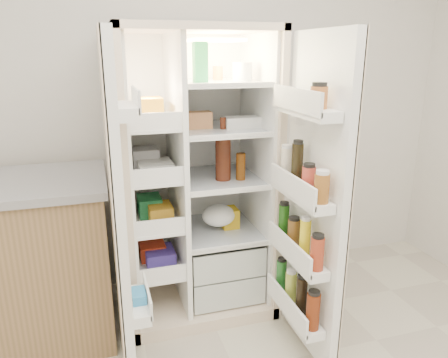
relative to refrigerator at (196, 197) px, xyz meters
name	(u,v)px	position (x,y,z in m)	size (l,w,h in m)	color
wall_back	(186,98)	(0.03, 0.35, 0.61)	(4.00, 0.02, 2.70)	silver
refrigerator	(196,197)	(0.00, 0.00, 0.00)	(0.92, 0.70, 1.80)	beige
freezer_door	(119,218)	(-0.52, -0.60, 0.15)	(0.15, 0.40, 1.72)	white
fridge_door	(312,208)	(0.46, -0.70, 0.13)	(0.17, 0.58, 1.72)	white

